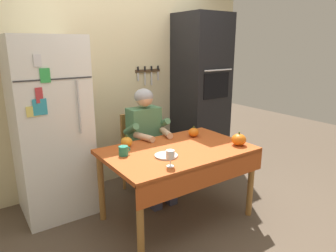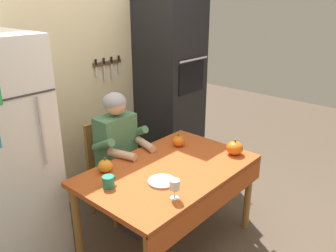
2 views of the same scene
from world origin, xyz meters
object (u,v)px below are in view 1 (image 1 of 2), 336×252
chair_behind_person (139,149)px  wine_glass (170,155)px  refrigerator (51,128)px  coffee_mug (124,151)px  wall_oven (200,94)px  pumpkin_small (127,142)px  serving_tray (166,156)px  pumpkin_medium (194,132)px  dining_table (179,157)px  pumpkin_large (239,140)px  seated_person (147,134)px

chair_behind_person → wine_glass: 1.18m
refrigerator → coffee_mug: size_ratio=15.88×
wine_glass → chair_behind_person: bearing=73.8°
refrigerator → wall_oven: wall_oven is taller
pumpkin_small → serving_tray: bearing=-69.1°
coffee_mug → serving_tray: 0.39m
refrigerator → coffee_mug: bearing=-58.7°
wall_oven → pumpkin_medium: wall_oven is taller
dining_table → pumpkin_medium: size_ratio=11.55×
serving_tray → chair_behind_person: bearing=76.4°
wall_oven → pumpkin_large: size_ratio=14.47×
pumpkin_medium → serving_tray: pumpkin_medium is taller
refrigerator → seated_person: 1.01m
refrigerator → chair_behind_person: bearing=-5.4°
seated_person → wine_glass: seated_person is taller
seated_person → coffee_mug: seated_person is taller
wall_oven → dining_table: (-1.05, -0.92, -0.39)m
pumpkin_large → pumpkin_medium: pumpkin_large is taller
wine_glass → pumpkin_large: size_ratio=0.98×
serving_tray → wine_glass: bearing=-116.0°
pumpkin_large → pumpkin_medium: (-0.19, 0.47, -0.01)m
wine_glass → serving_tray: (0.10, 0.21, -0.09)m
wall_oven → coffee_mug: bearing=-153.7°
pumpkin_small → serving_tray: pumpkin_small is taller
refrigerator → dining_table: 1.32m
coffee_mug → pumpkin_small: 0.24m
dining_table → pumpkin_small: bearing=136.8°
pumpkin_medium → chair_behind_person: bearing=123.4°
refrigerator → pumpkin_small: size_ratio=14.83×
refrigerator → pumpkin_large: bearing=-36.5°
dining_table → wine_glass: 0.47m
refrigerator → seated_person: bearing=-16.2°
wine_glass → pumpkin_large: bearing=3.9°
wine_glass → serving_tray: wine_glass is taller
chair_behind_person → wine_glass: (-0.32, -1.09, 0.33)m
coffee_mug → seated_person: bearing=41.2°
coffee_mug → pumpkin_small: bearing=56.5°
chair_behind_person → seated_person: bearing=-90.0°
dining_table → chair_behind_person: size_ratio=1.51×
serving_tray → pumpkin_large: bearing=-10.9°
pumpkin_large → pumpkin_small: pumpkin_large is taller
dining_table → coffee_mug: size_ratio=12.35×
wine_glass → pumpkin_small: size_ratio=1.17×
seated_person → serving_tray: 0.73m
refrigerator → chair_behind_person: 1.04m
refrigerator → pumpkin_medium: size_ratio=14.85×
dining_table → serving_tray: 0.24m
chair_behind_person → serving_tray: 0.94m
pumpkin_small → pumpkin_medium: bearing=-8.8°
chair_behind_person → pumpkin_small: bearing=-131.0°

